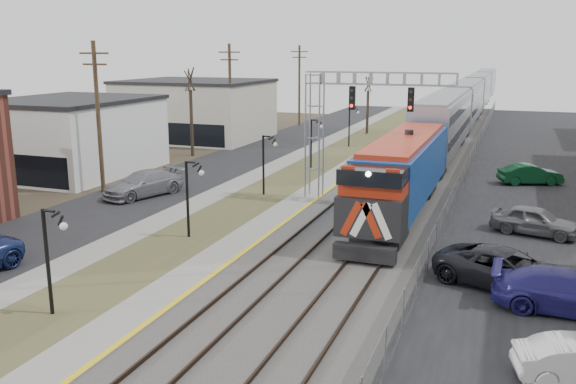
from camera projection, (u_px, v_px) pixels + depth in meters
The scene contains 20 objects.
street_west at pixel (211, 169), 49.35m from camera, with size 7.00×120.00×0.04m, color black.
sidewalk at pixel (263, 172), 47.82m from camera, with size 2.00×120.00×0.08m, color gray.
grass_median at pixel (299, 175), 46.81m from camera, with size 4.00×120.00×0.06m, color #464E29.
platform at pixel (336, 177), 45.77m from camera, with size 2.00×120.00×0.24m, color gray.
ballast_bed at pixel (403, 182), 44.08m from camera, with size 8.00×120.00×0.20m, color #595651.
platform_edge at pixel (348, 176), 45.44m from camera, with size 0.24×120.00×0.01m, color gold.
track_near at pixel (376, 177), 44.72m from camera, with size 1.58×120.00×0.15m.
track_far at pixel (424, 181), 43.53m from camera, with size 1.58×120.00×0.15m.
train at pixel (468, 102), 77.28m from camera, with size 3.00×108.65×5.33m.
signal_gantry at pixel (341, 114), 37.37m from camera, with size 9.00×1.07×8.15m.
lampposts at pixel (190, 199), 31.10m from camera, with size 0.14×62.14×4.00m.
utility_poles at pixel (98, 119), 40.10m from camera, with size 0.28×80.28×10.00m.
fence at pixel (463, 176), 42.49m from camera, with size 0.04×120.00×1.60m, color gray.
buildings_west at pixel (15, 145), 42.04m from camera, with size 14.00×67.00×7.00m.
bare_trees at pixel (219, 129), 52.71m from camera, with size 12.30×42.30×5.95m.
car_lot_c at pixel (506, 270), 24.45m from camera, with size 2.60×5.63×1.56m, color black.
car_lot_d at pixel (568, 293), 22.16m from camera, with size 2.18×5.37×1.56m, color navy.
car_lot_e at pixel (535, 221), 31.57m from camera, with size 1.76×4.39×1.49m, color slate.
car_lot_f at pixel (530, 175), 43.47m from camera, with size 1.52×4.35×1.43m, color #0C3E20.
car_street_b at pixel (143, 184), 39.92m from camera, with size 2.29×5.63×1.63m, color gray.
Camera 1 is at (11.20, -8.29, 9.41)m, focal length 38.00 mm.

